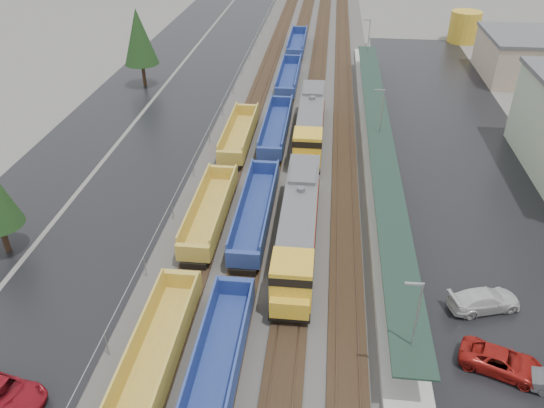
{
  "coord_description": "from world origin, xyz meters",
  "views": [
    {
      "loc": [
        3.71,
        -2.7,
        26.96
      ],
      "look_at": [
        -0.57,
        36.5,
        2.0
      ],
      "focal_mm": 35.0,
      "sensor_mm": 36.0,
      "label": 1
    }
  ],
  "objects_px": {
    "locomotive_lead": "(298,227)",
    "well_string_blue": "(256,211)",
    "locomotive_trail": "(311,123)",
    "parked_car_east_c": "(484,300)",
    "storage_tank": "(464,27)",
    "parked_car_east_b": "(502,362)",
    "well_string_yellow": "(158,352)",
    "parked_car_west_c": "(2,393)"
  },
  "relations": [
    {
      "from": "locomotive_lead",
      "to": "well_string_blue",
      "type": "xyz_separation_m",
      "value": [
        -4.0,
        3.75,
        -1.16
      ]
    },
    {
      "from": "locomotive_trail",
      "to": "parked_car_east_c",
      "type": "height_order",
      "value": "locomotive_trail"
    },
    {
      "from": "well_string_blue",
      "to": "storage_tank",
      "type": "bearing_deg",
      "value": 64.56
    },
    {
      "from": "well_string_blue",
      "to": "parked_car_east_b",
      "type": "height_order",
      "value": "well_string_blue"
    },
    {
      "from": "locomotive_lead",
      "to": "well_string_blue",
      "type": "relative_size",
      "value": 0.16
    },
    {
      "from": "locomotive_trail",
      "to": "parked_car_east_c",
      "type": "distance_m",
      "value": 29.84
    },
    {
      "from": "well_string_yellow",
      "to": "storage_tank",
      "type": "height_order",
      "value": "storage_tank"
    },
    {
      "from": "parked_car_east_c",
      "to": "well_string_yellow",
      "type": "bearing_deg",
      "value": 92.06
    },
    {
      "from": "locomotive_trail",
      "to": "parked_car_east_b",
      "type": "bearing_deg",
      "value": -66.95
    },
    {
      "from": "well_string_yellow",
      "to": "parked_car_east_c",
      "type": "bearing_deg",
      "value": 19.25
    },
    {
      "from": "well_string_yellow",
      "to": "parked_car_east_b",
      "type": "xyz_separation_m",
      "value": [
        21.63,
        1.98,
        -0.49
      ]
    },
    {
      "from": "locomotive_lead",
      "to": "well_string_yellow",
      "type": "height_order",
      "value": "locomotive_lead"
    },
    {
      "from": "parked_car_east_b",
      "to": "parked_car_east_c",
      "type": "xyz_separation_m",
      "value": [
        0.18,
        5.64,
        0.04
      ]
    },
    {
      "from": "well_string_blue",
      "to": "storage_tank",
      "type": "height_order",
      "value": "storage_tank"
    },
    {
      "from": "storage_tank",
      "to": "parked_car_west_c",
      "type": "distance_m",
      "value": 93.34
    },
    {
      "from": "locomotive_trail",
      "to": "well_string_blue",
      "type": "xyz_separation_m",
      "value": [
        -4.0,
        -17.25,
        -1.16
      ]
    },
    {
      "from": "locomotive_trail",
      "to": "well_string_blue",
      "type": "relative_size",
      "value": 0.16
    },
    {
      "from": "locomotive_lead",
      "to": "parked_car_west_c",
      "type": "distance_m",
      "value": 23.49
    },
    {
      "from": "well_string_blue",
      "to": "parked_car_west_c",
      "type": "xyz_separation_m",
      "value": [
        -12.4,
        -20.48,
        -0.44
      ]
    },
    {
      "from": "locomotive_lead",
      "to": "parked_car_east_b",
      "type": "distance_m",
      "value": 17.62
    },
    {
      "from": "well_string_blue",
      "to": "parked_car_east_c",
      "type": "height_order",
      "value": "well_string_blue"
    },
    {
      "from": "well_string_blue",
      "to": "parked_car_east_b",
      "type": "bearing_deg",
      "value": -39.99
    },
    {
      "from": "locomotive_lead",
      "to": "well_string_yellow",
      "type": "xyz_separation_m",
      "value": [
        -8.0,
        -13.02,
        -1.15
      ]
    },
    {
      "from": "locomotive_lead",
      "to": "parked_car_west_c",
      "type": "relative_size",
      "value": 3.58
    },
    {
      "from": "parked_car_east_c",
      "to": "well_string_blue",
      "type": "bearing_deg",
      "value": 45.63
    },
    {
      "from": "locomotive_lead",
      "to": "parked_car_west_c",
      "type": "xyz_separation_m",
      "value": [
        -16.4,
        -16.73,
        -1.6
      ]
    },
    {
      "from": "locomotive_trail",
      "to": "parked_car_east_c",
      "type": "relative_size",
      "value": 3.71
    },
    {
      "from": "well_string_yellow",
      "to": "parked_car_west_c",
      "type": "distance_m",
      "value": 9.2
    },
    {
      "from": "locomotive_trail",
      "to": "parked_car_east_c",
      "type": "bearing_deg",
      "value": -62.38
    },
    {
      "from": "locomotive_trail",
      "to": "parked_car_east_b",
      "type": "distance_m",
      "value": 34.86
    },
    {
      "from": "storage_tank",
      "to": "parked_car_west_c",
      "type": "bearing_deg",
      "value": -116.91
    },
    {
      "from": "locomotive_lead",
      "to": "locomotive_trail",
      "type": "distance_m",
      "value": 21.0
    },
    {
      "from": "parked_car_east_b",
      "to": "locomotive_trail",
      "type": "bearing_deg",
      "value": 43.81
    },
    {
      "from": "storage_tank",
      "to": "parked_car_east_b",
      "type": "height_order",
      "value": "storage_tank"
    },
    {
      "from": "parked_car_east_c",
      "to": "locomotive_lead",
      "type": "bearing_deg",
      "value": 51.46
    },
    {
      "from": "storage_tank",
      "to": "parked_car_west_c",
      "type": "xyz_separation_m",
      "value": [
        -42.24,
        -83.21,
        -1.96
      ]
    },
    {
      "from": "parked_car_east_b",
      "to": "well_string_blue",
      "type": "bearing_deg",
      "value": 70.78
    },
    {
      "from": "parked_car_east_b",
      "to": "parked_car_east_c",
      "type": "bearing_deg",
      "value": 18.93
    },
    {
      "from": "parked_car_west_c",
      "to": "locomotive_trail",
      "type": "bearing_deg",
      "value": -10.46
    },
    {
      "from": "parked_car_west_c",
      "to": "parked_car_east_b",
      "type": "height_order",
      "value": "parked_car_west_c"
    },
    {
      "from": "storage_tank",
      "to": "well_string_blue",
      "type": "bearing_deg",
      "value": -115.44
    },
    {
      "from": "locomotive_lead",
      "to": "well_string_yellow",
      "type": "distance_m",
      "value": 15.32
    }
  ]
}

